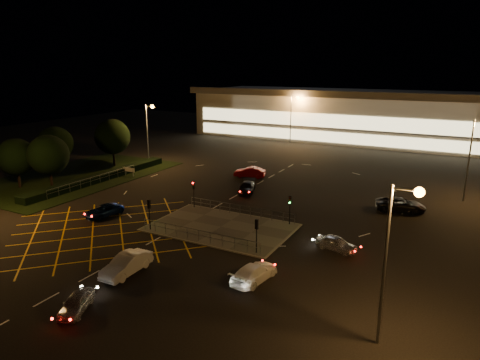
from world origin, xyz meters
The scene contains 26 objects.
ground centered at (0.00, 0.00, 0.00)m, with size 180.00×180.00×0.00m, color black.
pedestrian_island centered at (2.00, -2.00, 0.06)m, with size 14.00×9.00×0.12m, color #4C4944.
grass_verge centered at (-28.00, 6.00, 0.04)m, with size 18.00×30.00×0.08m, color black.
hedge centered at (-23.00, 6.00, 0.50)m, with size 2.00×26.00×1.00m, color black.
supermarket centered at (0.00, 61.95, 5.31)m, with size 72.00×26.50×10.50m.
streetlight_se centered at (20.44, -14.00, 6.56)m, with size 1.78×0.56×10.03m.
streetlight_nw centered at (-23.56, 18.00, 6.56)m, with size 1.78×0.56×10.03m.
streetlight_ne centered at (24.44, 20.00, 6.56)m, with size 1.78×0.56×10.03m.
streetlight_far_left centered at (-9.56, 48.00, 6.56)m, with size 1.78×0.56×10.03m.
signal_sw centered at (-4.00, -5.99, 2.37)m, with size 0.28×0.30×3.15m.
signal_se centered at (8.00, -5.99, 2.37)m, with size 0.28×0.30×3.15m.
signal_nw centered at (-4.00, 1.99, 2.37)m, with size 0.28×0.30×3.15m.
signal_ne centered at (8.00, 1.99, 2.37)m, with size 0.28×0.30×3.15m.
tree_a centered at (-30.00, -2.00, 4.33)m, with size 5.04×5.04×6.86m.
tree_b centered at (-32.00, 6.00, 4.64)m, with size 5.40×5.40×7.35m.
tree_c centered at (-28.00, 14.00, 4.95)m, with size 5.76×5.76×7.84m.
tree_d centered at (-34.00, 20.00, 4.02)m, with size 4.68×4.68×6.37m.
tree_e centered at (-26.00, 0.00, 4.64)m, with size 5.40×5.40×7.35m.
car_near_silver centered at (1.11, -20.01, 0.61)m, with size 1.44×3.59×1.22m, color silver.
car_queue_white centered at (0.34, -14.21, 0.79)m, with size 1.68×4.81×1.58m, color silver.
car_left_blue centered at (-11.38, -4.95, 0.62)m, with size 2.06×4.47×1.24m, color #0C1D4C.
car_far_dkgrey centered at (-1.43, 10.64, 0.67)m, with size 1.88×4.63×1.34m, color black.
car_right_silver centered at (14.06, -1.85, 0.65)m, with size 1.54×3.83×1.31m, color silver.
car_circ_red centered at (-4.65, 17.96, 0.78)m, with size 1.64×4.71×1.55m, color maroon.
car_east_grey centered at (17.63, 12.28, 0.77)m, with size 2.55×5.54×1.54m, color black.
car_approach_white centered at (9.97, -10.49, 0.69)m, with size 1.92×4.72×1.37m, color white.
Camera 1 is at (23.15, -37.73, 16.28)m, focal length 32.00 mm.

